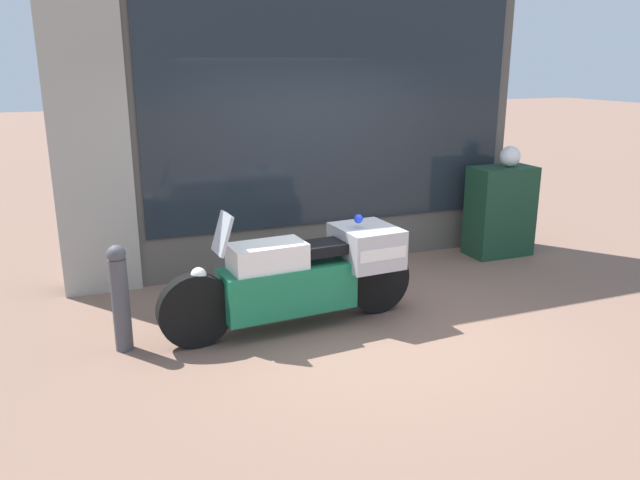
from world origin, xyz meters
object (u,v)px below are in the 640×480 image
(street_bollard, at_px, (120,296))
(white_helmet, at_px, (510,156))
(utility_cabinet, at_px, (500,211))
(paramedic_motorcycle, at_px, (309,272))

(street_bollard, bearing_deg, white_helmet, 12.79)
(utility_cabinet, relative_size, street_bollard, 1.21)
(paramedic_motorcycle, bearing_deg, street_bollard, -6.89)
(utility_cabinet, bearing_deg, paramedic_motorcycle, -158.67)
(utility_cabinet, distance_m, street_bollard, 4.96)
(utility_cabinet, bearing_deg, street_bollard, -166.91)
(utility_cabinet, xyz_separation_m, white_helmet, (0.08, -0.01, 0.71))
(paramedic_motorcycle, relative_size, street_bollard, 2.64)
(white_helmet, xyz_separation_m, street_bollard, (-4.91, -1.12, -0.79))
(paramedic_motorcycle, distance_m, white_helmet, 3.51)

